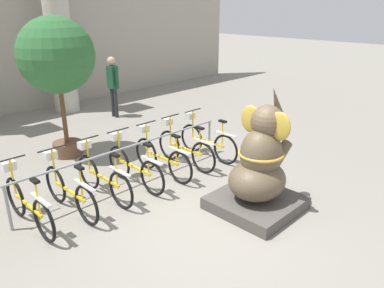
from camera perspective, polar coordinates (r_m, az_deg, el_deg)
ground_plane at (r=6.10m, az=2.78°, el=-11.44°), size 60.00×60.00×0.00m
column_right at (r=12.32m, az=-19.79°, el=16.67°), size 0.94×0.94×5.16m
bike_rack at (r=7.06m, az=-9.57°, el=-1.38°), size 4.56×0.05×0.77m
bicycle_0 at (r=6.25m, az=-23.81°, el=-8.27°), size 0.48×1.67×1.01m
bicycle_1 at (r=6.44m, az=-18.28°, el=-6.62°), size 0.48×1.67×1.01m
bicycle_2 at (r=6.74m, az=-13.47°, el=-4.84°), size 0.48×1.67×1.01m
bicycle_3 at (r=7.06m, az=-8.90°, el=-3.30°), size 0.48×1.67×1.01m
bicycle_4 at (r=7.42m, az=-4.74°, el=-1.90°), size 0.48×1.67×1.01m
bicycle_5 at (r=7.84m, az=-1.17°, el=-0.56°), size 0.48×1.67×1.01m
bicycle_6 at (r=8.26m, az=2.24°, el=0.58°), size 0.48×1.67×1.01m
elephant_statue at (r=6.21m, az=10.24°, el=-3.92°), size 1.31×1.31×2.05m
person_pedestrian at (r=11.38m, az=-11.98°, el=9.37°), size 0.24×0.47×1.80m
potted_tree at (r=8.44m, az=-19.94°, el=12.17°), size 1.59×1.59×3.03m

